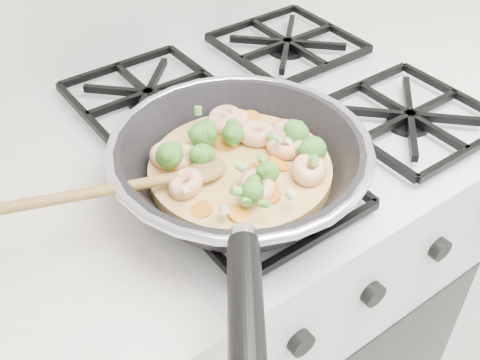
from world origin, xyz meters
TOP-DOWN VIEW (x-y plane):
  - stove at (0.00, 1.70)m, footprint 0.60×0.60m
  - skillet at (-0.17, 1.57)m, footprint 0.52×0.46m

SIDE VIEW (x-z plane):
  - stove at x=0.00m, z-range 0.00..0.92m
  - skillet at x=-0.17m, z-range 0.91..1.01m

